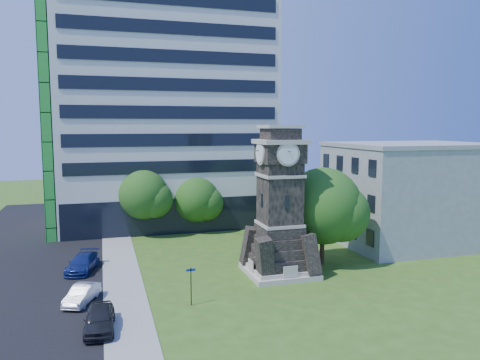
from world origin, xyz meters
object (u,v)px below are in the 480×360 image
object	(u,v)px
car_street_south	(100,319)
street_sign	(191,282)
car_street_mid	(82,294)
car_east_lot	(400,246)
park_bench	(276,268)
car_street_north	(83,263)
clock_tower	(280,211)

from	to	relation	value
car_street_south	street_sign	bearing A→B (deg)	23.88
car_street_mid	street_sign	world-z (taller)	street_sign
car_east_lot	park_bench	world-z (taller)	car_east_lot
car_street_north	car_east_lot	distance (m)	28.97
car_street_north	street_sign	world-z (taller)	street_sign
clock_tower	street_sign	world-z (taller)	clock_tower
clock_tower	car_street_south	bearing A→B (deg)	-153.65
clock_tower	car_east_lot	distance (m)	14.14
street_sign	car_street_south	bearing A→B (deg)	-163.61
park_bench	car_east_lot	bearing A→B (deg)	-5.69
car_street_mid	street_sign	size ratio (longest dim) A/B	1.42
clock_tower	car_street_north	size ratio (longest dim) A/B	2.56
car_street_north	car_east_lot	world-z (taller)	car_east_lot
car_street_south	car_street_mid	bearing A→B (deg)	106.19
car_street_south	car_street_mid	size ratio (longest dim) A/B	1.15
clock_tower	car_east_lot	bearing A→B (deg)	9.60
car_street_south	clock_tower	bearing A→B (deg)	29.03
car_street_mid	park_bench	size ratio (longest dim) A/B	2.02
car_street_mid	park_bench	bearing A→B (deg)	30.11
car_street_mid	car_street_south	bearing A→B (deg)	-54.68
car_street_south	street_sign	world-z (taller)	street_sign
car_east_lot	car_street_south	bearing A→B (deg)	98.85
clock_tower	car_street_south	size ratio (longest dim) A/B	2.84
car_street_mid	park_bench	xyz separation A→B (m)	(15.12, 2.20, -0.11)
car_street_north	car_east_lot	size ratio (longest dim) A/B	0.91
street_sign	car_street_north	bearing A→B (deg)	121.38
car_street_mid	car_street_north	world-z (taller)	car_street_north
clock_tower	car_street_north	xyz separation A→B (m)	(-15.60, 5.34, -4.59)
park_bench	street_sign	distance (m)	9.37
car_street_south	car_street_mid	distance (m)	5.04
clock_tower	car_street_north	bearing A→B (deg)	161.10
clock_tower	street_sign	size ratio (longest dim) A/B	4.63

